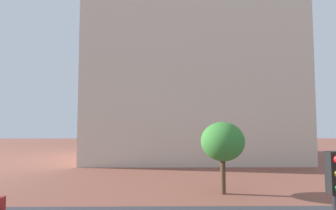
% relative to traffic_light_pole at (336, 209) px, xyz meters
% --- Properties ---
extents(landmark_building, '(25.44, 16.05, 39.11)m').
position_rel_traffic_light_pole_xyz_m(landmark_building, '(-0.13, 29.32, 8.40)').
color(landmark_building, beige).
rests_on(landmark_building, ground_plane).
extents(traffic_light_pole, '(0.28, 0.34, 4.13)m').
position_rel_traffic_light_pole_xyz_m(traffic_light_pole, '(0.00, 0.00, 0.00)').
color(traffic_light_pole, black).
rests_on(traffic_light_pole, ground_plane).
extents(tree_curb_far, '(2.90, 2.90, 4.75)m').
position_rel_traffic_light_pole_xyz_m(tree_curb_far, '(0.20, 11.77, 0.52)').
color(tree_curb_far, '#4C3823').
rests_on(tree_curb_far, ground_plane).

